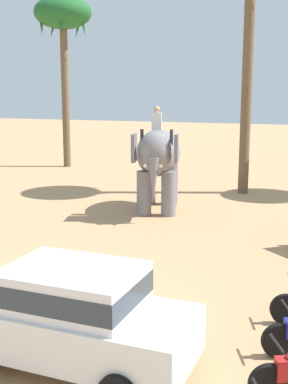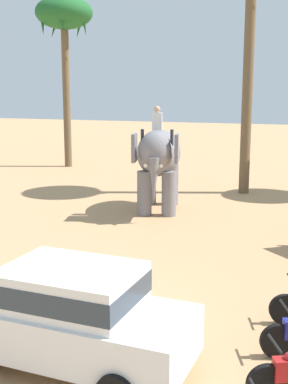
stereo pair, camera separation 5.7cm
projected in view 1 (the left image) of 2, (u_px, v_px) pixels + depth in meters
The scene contains 4 objects.
ground_plane at pixel (31, 327), 9.76m from camera, with size 120.00×120.00×0.00m, color tan.
car_sedan_foreground at pixel (70, 313), 8.22m from camera, with size 4.15×1.98×1.70m.
elephant_with_mahout at pixel (158, 158), 18.70m from camera, with size 2.38×4.02×3.88m.
palm_tree_behind_elephant at pixel (63, 19), 28.43m from camera, with size 3.20×3.20×9.52m.
Camera 1 is at (5.13, -7.77, 4.46)m, focal length 47.95 mm.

